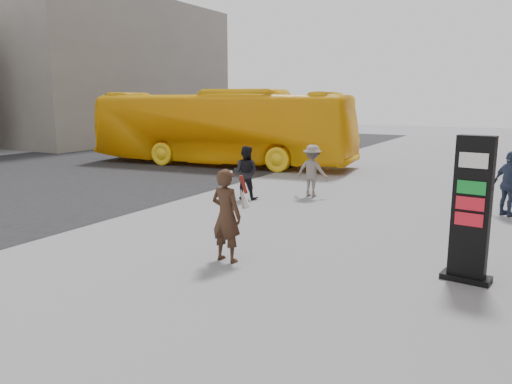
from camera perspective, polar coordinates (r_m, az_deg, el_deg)
The scene contains 9 objects.
ground at distance 9.60m, azimuth -0.13°, elevation -8.13°, with size 100.00×100.00×0.00m, color #9E9EA3.
road at distance 21.94m, azimuth -23.98°, elevation 1.66°, with size 16.00×60.00×0.01m, color black.
bg_building_far at distance 39.91m, azimuth -16.69°, elevation 13.00°, with size 10.00×18.00×10.00m, color gray.
info_pylon at distance 9.13m, azimuth 23.39°, elevation -1.89°, with size 0.84×0.48×2.50m.
woman at distance 9.51m, azimuth -3.38°, elevation -2.55°, with size 0.72×0.66×1.80m.
bus at distance 23.53m, azimuth -4.01°, elevation 7.38°, with size 2.93×12.51×3.48m, color yellow.
pedestrian_a at distance 15.42m, azimuth -1.19°, elevation 2.24°, with size 0.81×0.63×1.66m, color black.
pedestrian_b at distance 15.93m, azimuth 6.43°, elevation 2.43°, with size 1.06×0.61×1.65m, color slate.
pedestrian_c at distance 14.77m, azimuth 27.01°, elevation 0.84°, with size 1.02×0.42×1.73m, color #313C56.
Camera 1 is at (4.46, -7.91, 3.10)m, focal length 35.00 mm.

